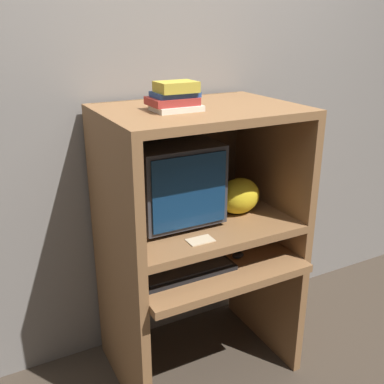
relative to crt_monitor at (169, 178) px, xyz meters
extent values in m
cube|color=gray|center=(0.12, 0.30, 0.30)|extent=(6.00, 0.06, 2.60)
cube|color=brown|center=(-0.28, -0.06, -0.68)|extent=(0.04, 0.62, 0.64)
cube|color=brown|center=(0.52, -0.06, -0.68)|extent=(0.04, 0.62, 0.64)
cube|color=brown|center=(0.12, -0.21, -0.38)|extent=(0.77, 0.44, 0.04)
cube|color=brown|center=(-0.28, -0.06, -0.27)|extent=(0.04, 0.62, 0.17)
cube|color=brown|center=(0.52, -0.06, -0.27)|extent=(0.04, 0.62, 0.17)
cube|color=brown|center=(0.12, -0.06, -0.21)|extent=(0.77, 0.62, 0.04)
cube|color=brown|center=(-0.28, -0.06, 0.07)|extent=(0.04, 0.62, 0.51)
cube|color=brown|center=(0.52, -0.06, 0.07)|extent=(0.04, 0.62, 0.51)
cube|color=brown|center=(0.12, -0.06, 0.30)|extent=(0.77, 0.62, 0.04)
cube|color=#48321E|center=(0.12, 0.23, 0.07)|extent=(0.77, 0.01, 0.51)
cylinder|color=#333338|center=(0.00, 0.00, -0.18)|extent=(0.21, 0.21, 0.02)
cube|color=#333338|center=(0.00, 0.00, 0.00)|extent=(0.37, 0.41, 0.35)
cube|color=navy|center=(0.00, -0.20, 0.00)|extent=(0.34, 0.01, 0.31)
cube|color=black|center=(-0.03, -0.22, -0.35)|extent=(0.42, 0.17, 0.02)
cube|color=#333335|center=(-0.03, -0.22, -0.34)|extent=(0.39, 0.13, 0.01)
ellipsoid|color=black|center=(0.24, -0.22, -0.35)|extent=(0.06, 0.04, 0.03)
ellipsoid|color=gold|center=(0.31, -0.10, -0.11)|extent=(0.21, 0.15, 0.17)
cube|color=beige|center=(-0.01, -0.10, 0.33)|extent=(0.19, 0.14, 0.02)
cube|color=maroon|center=(-0.02, -0.08, 0.36)|extent=(0.19, 0.15, 0.03)
cube|color=navy|center=(0.00, -0.09, 0.38)|extent=(0.18, 0.12, 0.02)
cube|color=gold|center=(-0.01, -0.10, 0.42)|extent=(0.16, 0.12, 0.04)
cube|color=#CCB28C|center=(0.01, -0.28, -0.19)|extent=(0.11, 0.07, 0.00)
camera|label=1|loc=(-0.79, -1.74, 0.65)|focal=42.00mm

